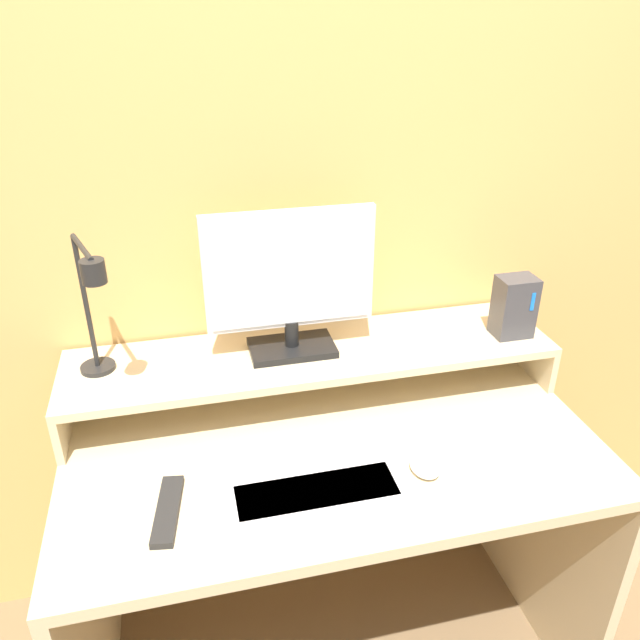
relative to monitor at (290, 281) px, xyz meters
The scene contains 9 objects.
wall_back 0.25m from the monitor, 73.13° to the left, with size 6.00×0.05×2.50m.
desk 0.59m from the monitor, 76.05° to the right, with size 1.28×0.72×0.74m.
monitor_shelf 0.22m from the monitor, 10.39° to the right, with size 1.28×0.30×0.14m.
monitor is the anchor object (origin of this frame).
desk_lamp 0.46m from the monitor, behind, with size 0.12×0.23×0.35m.
router_dock 0.61m from the monitor, ahead, with size 0.10×0.08×0.17m.
keyboard 0.51m from the monitor, 93.93° to the right, with size 0.38×0.13×0.02m.
mouse 0.54m from the monitor, 58.36° to the right, with size 0.07×0.09×0.03m.
remote_control 0.60m from the monitor, 132.51° to the right, with size 0.08×0.20×0.02m.
Camera 1 is at (-0.31, -0.82, 1.70)m, focal length 35.00 mm.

